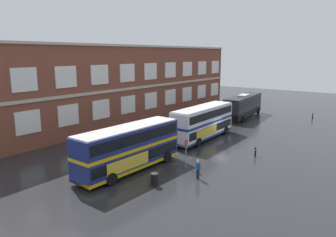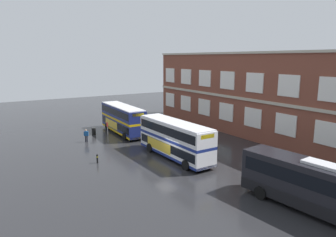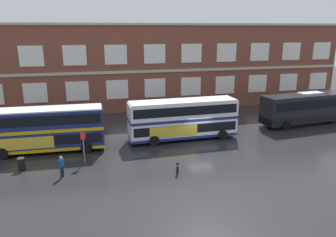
{
  "view_description": "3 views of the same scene",
  "coord_description": "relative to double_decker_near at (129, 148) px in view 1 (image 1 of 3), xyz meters",
  "views": [
    {
      "loc": [
        -34.7,
        -18.2,
        10.39
      ],
      "look_at": [
        -5.92,
        3.57,
        3.07
      ],
      "focal_mm": 34.14,
      "sensor_mm": 36.0,
      "label": 1
    },
    {
      "loc": [
        26.0,
        -16.15,
        10.87
      ],
      "look_at": [
        -4.59,
        2.66,
        3.77
      ],
      "focal_mm": 32.84,
      "sensor_mm": 36.0,
      "label": 2
    },
    {
      "loc": [
        -10.38,
        -29.13,
        11.04
      ],
      "look_at": [
        -3.0,
        1.33,
        2.35
      ],
      "focal_mm": 34.91,
      "sensor_mm": 36.0,
      "label": 3
    }
  ],
  "objects": [
    {
      "name": "double_decker_near",
      "position": [
        0.0,
        0.0,
        0.0
      ],
      "size": [
        11.06,
        3.08,
        4.07
      ],
      "color": "navy",
      "rests_on": "ground"
    },
    {
      "name": "bus_stand_flag",
      "position": [
        3.65,
        -3.69,
        -0.51
      ],
      "size": [
        0.44,
        0.1,
        2.7
      ],
      "color": "slate",
      "rests_on": "ground"
    },
    {
      "name": "ground_plane",
      "position": [
        14.86,
        0.82,
        -2.15
      ],
      "size": [
        120.0,
        120.0,
        0.0
      ],
      "primitive_type": "plane",
      "color": "#232326"
    },
    {
      "name": "safety_bollard_west",
      "position": [
        10.75,
        -7.54,
        -1.66
      ],
      "size": [
        0.19,
        0.19,
        0.95
      ],
      "color": "black",
      "rests_on": "ground"
    },
    {
      "name": "waiting_passenger",
      "position": [
        1.99,
        -6.03,
        -1.22
      ],
      "size": [
        0.41,
        0.6,
        1.7
      ],
      "color": "black",
      "rests_on": "ground"
    },
    {
      "name": "touring_coach",
      "position": [
        29.5,
        2.22,
        -0.24
      ],
      "size": [
        12.2,
        3.84,
        3.8
      ],
      "color": "black",
      "rests_on": "ground"
    },
    {
      "name": "station_litter_bin",
      "position": [
        -1.28,
        -3.96,
        -1.63
      ],
      "size": [
        0.6,
        0.6,
        1.03
      ],
      "color": "black",
      "rests_on": "ground"
    },
    {
      "name": "brick_terminal_building",
      "position": [
        15.64,
        16.8,
        3.55
      ],
      "size": [
        51.09,
        8.19,
        11.7
      ],
      "color": "brown",
      "rests_on": "ground"
    },
    {
      "name": "safety_bollard_east",
      "position": [
        34.77,
        -7.48,
        -1.66
      ],
      "size": [
        0.19,
        0.19,
        0.95
      ],
      "color": "black",
      "rests_on": "ground"
    },
    {
      "name": "double_decker_middle",
      "position": [
        13.47,
        0.37,
        0.0
      ],
      "size": [
        11.06,
        3.09,
        4.07
      ],
      "color": "silver",
      "rests_on": "ground"
    }
  ]
}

